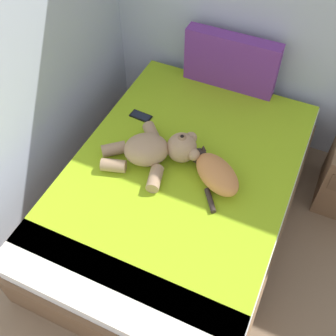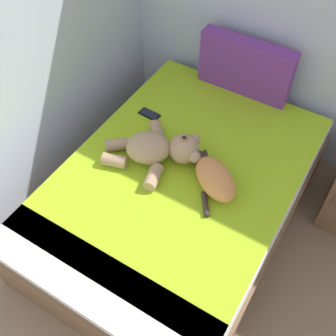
% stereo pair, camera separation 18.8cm
% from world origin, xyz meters
% --- Properties ---
extents(bed, '(1.37, 1.97, 0.49)m').
position_xyz_m(bed, '(0.97, 3.05, 0.24)').
color(bed, brown).
rests_on(bed, ground_plane).
extents(patterned_cushion, '(0.67, 0.11, 0.40)m').
position_xyz_m(patterned_cushion, '(0.96, 3.96, 0.70)').
color(patterned_cushion, '#72338C').
rests_on(patterned_cushion, bed).
extents(cat, '(0.40, 0.40, 0.15)m').
position_xyz_m(cat, '(1.18, 3.07, 0.57)').
color(cat, '#D18447').
rests_on(cat, bed).
extents(teddy_bear, '(0.61, 0.50, 0.20)m').
position_xyz_m(teddy_bear, '(0.80, 3.08, 0.58)').
color(teddy_bear, tan).
rests_on(teddy_bear, bed).
extents(cell_phone, '(0.15, 0.08, 0.01)m').
position_xyz_m(cell_phone, '(0.53, 3.39, 0.50)').
color(cell_phone, black).
rests_on(cell_phone, bed).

